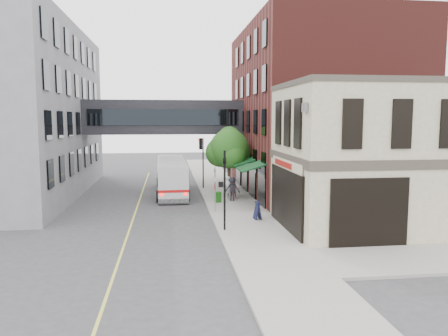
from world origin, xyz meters
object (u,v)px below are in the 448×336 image
object	(u,v)px
bus	(172,175)
pedestrian_b	(235,188)
sandwich_board	(257,210)
pedestrian_c	(232,189)
pedestrian_a	(228,188)
newspaper_box	(218,197)

from	to	relation	value
bus	pedestrian_b	xyz separation A→B (m)	(4.86, -3.97, -0.61)
bus	sandwich_board	world-z (taller)	bus
pedestrian_b	sandwich_board	distance (m)	7.03
pedestrian_c	sandwich_board	distance (m)	6.25
bus	pedestrian_a	distance (m)	5.90
bus	pedestrian_c	bearing A→B (deg)	-46.48
pedestrian_b	sandwich_board	bearing A→B (deg)	-97.67
pedestrian_b	pedestrian_c	size ratio (longest dim) A/B	0.91
pedestrian_a	pedestrian_b	world-z (taller)	pedestrian_a
pedestrian_b	sandwich_board	xyz separation A→B (m)	(0.36, -7.01, -0.27)
pedestrian_b	newspaper_box	world-z (taller)	pedestrian_b
pedestrian_a	sandwich_board	world-z (taller)	pedestrian_a
pedestrian_a	sandwich_board	bearing A→B (deg)	-93.02
bus	pedestrian_a	xyz separation A→B (m)	(4.36, -3.94, -0.54)
bus	pedestrian_c	world-z (taller)	bus
pedestrian_a	bus	bearing A→B (deg)	127.88
sandwich_board	pedestrian_b	bearing A→B (deg)	87.60
pedestrian_b	newspaper_box	distance (m)	1.95
pedestrian_a	pedestrian_c	size ratio (longest dim) A/B	0.98
newspaper_box	pedestrian_c	bearing A→B (deg)	-4.90
sandwich_board	newspaper_box	bearing A→B (deg)	102.12
bus	newspaper_box	bearing A→B (deg)	-56.80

